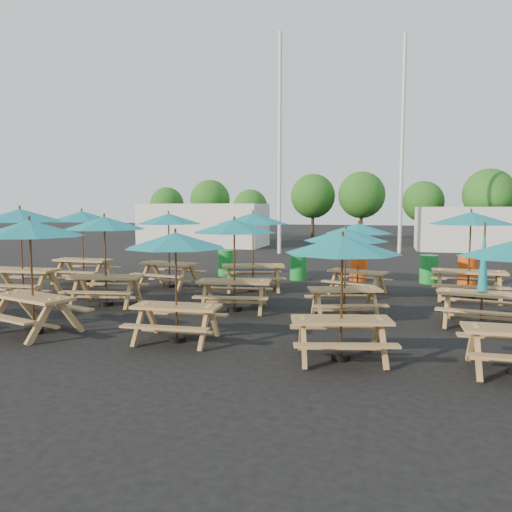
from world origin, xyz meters
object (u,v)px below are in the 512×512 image
(picnic_unit_8, at_px, (253,223))
(picnic_unit_7, at_px, (234,231))
(picnic_unit_4, at_px, (104,228))
(waste_bin_1, at_px, (298,266))
(picnic_unit_6, at_px, (176,246))
(waste_bin_2, at_px, (358,267))
(picnic_unit_2, at_px, (82,220))
(picnic_unit_5, at_px, (169,223))
(waste_bin_0, at_px, (226,263))
(waste_bin_3, at_px, (429,269))
(waste_bin_4, at_px, (467,272))
(picnic_unit_1, at_px, (20,220))
(picnic_unit_10, at_px, (345,240))
(picnic_unit_11, at_px, (358,232))
(picnic_unit_13, at_px, (482,284))
(picnic_unit_14, at_px, (471,223))
(picnic_unit_9, at_px, (342,252))
(picnic_unit_3, at_px, (30,235))

(picnic_unit_8, bearing_deg, picnic_unit_7, -100.42)
(picnic_unit_4, bearing_deg, waste_bin_1, 44.94)
(picnic_unit_6, height_order, waste_bin_1, picnic_unit_6)
(waste_bin_2, bearing_deg, picnic_unit_2, -161.48)
(waste_bin_1, xyz_separation_m, waste_bin_2, (2.09, 0.33, 0.00))
(picnic_unit_2, bearing_deg, waste_bin_2, 19.69)
(picnic_unit_5, height_order, waste_bin_0, picnic_unit_5)
(picnic_unit_5, bearing_deg, picnic_unit_8, 11.30)
(waste_bin_3, xyz_separation_m, waste_bin_4, (1.18, -0.30, 0.00))
(picnic_unit_2, distance_m, picnic_unit_7, 6.99)
(picnic_unit_4, height_order, waste_bin_3, picnic_unit_4)
(picnic_unit_1, distance_m, waste_bin_4, 13.84)
(picnic_unit_6, xyz_separation_m, picnic_unit_10, (2.95, 2.89, -0.01))
(picnic_unit_5, distance_m, waste_bin_4, 9.89)
(picnic_unit_8, xyz_separation_m, picnic_unit_11, (3.18, 0.15, -0.26))
(picnic_unit_2, bearing_deg, picnic_unit_1, -87.52)
(waste_bin_3, bearing_deg, picnic_unit_13, -84.02)
(picnic_unit_14, xyz_separation_m, waste_bin_1, (-5.28, 2.60, -1.67))
(picnic_unit_5, height_order, picnic_unit_9, picnic_unit_5)
(waste_bin_1, relative_size, waste_bin_2, 1.00)
(picnic_unit_11, bearing_deg, picnic_unit_4, -132.31)
(picnic_unit_3, relative_size, waste_bin_4, 2.80)
(waste_bin_2, bearing_deg, picnic_unit_4, -134.77)
(picnic_unit_5, relative_size, picnic_unit_9, 1.09)
(picnic_unit_3, bearing_deg, picnic_unit_4, 110.51)
(picnic_unit_5, height_order, picnic_unit_11, picnic_unit_5)
(waste_bin_0, height_order, waste_bin_4, same)
(picnic_unit_14, relative_size, waste_bin_1, 2.57)
(picnic_unit_6, distance_m, waste_bin_2, 9.59)
(waste_bin_3, bearing_deg, waste_bin_1, -175.65)
(picnic_unit_5, height_order, picnic_unit_10, picnic_unit_5)
(waste_bin_2, bearing_deg, picnic_unit_10, -89.53)
(picnic_unit_11, distance_m, waste_bin_3, 3.85)
(picnic_unit_6, height_order, picnic_unit_13, picnic_unit_13)
(picnic_unit_2, bearing_deg, picnic_unit_9, -33.20)
(picnic_unit_3, distance_m, picnic_unit_6, 3.12)
(picnic_unit_13, relative_size, waste_bin_4, 2.35)
(picnic_unit_1, xyz_separation_m, picnic_unit_9, (9.22, -3.36, -0.37))
(waste_bin_2, bearing_deg, waste_bin_1, -171.10)
(picnic_unit_6, height_order, waste_bin_4, picnic_unit_6)
(picnic_unit_5, xyz_separation_m, waste_bin_4, (9.37, 2.73, -1.61))
(picnic_unit_1, xyz_separation_m, waste_bin_3, (11.30, 6.03, -1.74))
(picnic_unit_6, distance_m, picnic_unit_7, 3.05)
(waste_bin_1, bearing_deg, waste_bin_4, 0.37)
(picnic_unit_11, bearing_deg, picnic_unit_5, -158.77)
(picnic_unit_9, xyz_separation_m, waste_bin_3, (2.07, 9.39, -1.37))
(picnic_unit_1, relative_size, picnic_unit_9, 1.09)
(picnic_unit_7, bearing_deg, waste_bin_1, 75.51)
(waste_bin_3, relative_size, waste_bin_4, 1.00)
(picnic_unit_2, height_order, picnic_unit_8, picnic_unit_2)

